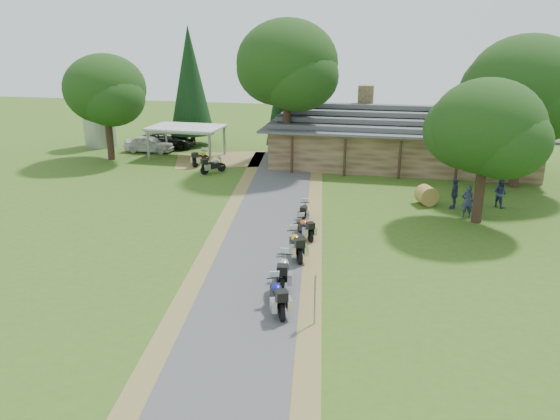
% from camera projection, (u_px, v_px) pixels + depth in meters
% --- Properties ---
extents(ground, '(120.00, 120.00, 0.00)m').
position_uv_depth(ground, '(250.00, 287.00, 23.22)').
color(ground, '#365618').
rests_on(ground, ground).
extents(driveway, '(51.95, 51.95, 0.00)m').
position_uv_depth(driveway, '(261.00, 250.00, 27.03)').
color(driveway, '#424244').
rests_on(driveway, ground).
extents(lodge, '(21.40, 9.40, 4.90)m').
position_uv_depth(lodge, '(401.00, 135.00, 43.52)').
color(lodge, brown).
rests_on(lodge, ground).
extents(silo, '(2.89, 2.89, 5.86)m').
position_uv_depth(silo, '(98.00, 115.00, 50.73)').
color(silo, gray).
rests_on(silo, ground).
extents(carport, '(6.27, 4.30, 2.66)m').
position_uv_depth(carport, '(187.00, 142.00, 46.66)').
color(carport, silver).
rests_on(carport, ground).
extents(car_white_sedan, '(2.39, 5.62, 1.87)m').
position_uv_depth(car_white_sedan, '(149.00, 142.00, 48.74)').
color(car_white_sedan, white).
rests_on(car_white_sedan, ground).
extents(car_dark_suv, '(4.42, 6.37, 2.25)m').
position_uv_depth(car_dark_suv, '(164.00, 137.00, 49.97)').
color(car_dark_suv, black).
rests_on(car_dark_suv, ground).
extents(motorcycle_row_a, '(1.43, 2.12, 1.39)m').
position_uv_depth(motorcycle_row_a, '(277.00, 294.00, 21.01)').
color(motorcycle_row_a, navy).
rests_on(motorcycle_row_a, ground).
extents(motorcycle_row_b, '(0.96, 2.16, 1.43)m').
position_uv_depth(motorcycle_row_b, '(284.00, 269.00, 23.18)').
color(motorcycle_row_b, '#A2A4AA').
rests_on(motorcycle_row_b, ground).
extents(motorcycle_row_c, '(1.44, 2.18, 1.42)m').
position_uv_depth(motorcycle_row_c, '(296.00, 243.00, 26.03)').
color(motorcycle_row_c, gold).
rests_on(motorcycle_row_c, ground).
extents(motorcycle_row_d, '(1.42, 1.77, 1.19)m').
position_uv_depth(motorcycle_row_d, '(305.00, 227.00, 28.59)').
color(motorcycle_row_d, '#DB4C1A').
rests_on(motorcycle_row_d, ground).
extents(motorcycle_row_e, '(0.69, 1.74, 1.17)m').
position_uv_depth(motorcycle_row_e, '(304.00, 211.00, 31.12)').
color(motorcycle_row_e, black).
rests_on(motorcycle_row_e, ground).
extents(motorcycle_carport_a, '(1.06, 2.05, 1.34)m').
position_uv_depth(motorcycle_carport_a, '(200.00, 157.00, 44.01)').
color(motorcycle_carport_a, '#CDCF1A').
rests_on(motorcycle_carport_a, ground).
extents(motorcycle_carport_b, '(1.72, 1.90, 1.33)m').
position_uv_depth(motorcycle_carport_b, '(213.00, 165.00, 41.60)').
color(motorcycle_carport_b, gray).
rests_on(motorcycle_carport_b, ground).
extents(person_a, '(0.71, 0.56, 2.26)m').
position_uv_depth(person_a, '(468.00, 199.00, 31.54)').
color(person_a, navy).
rests_on(person_a, ground).
extents(person_b, '(0.72, 0.72, 2.09)m').
position_uv_depth(person_b, '(500.00, 191.00, 33.41)').
color(person_b, navy).
rests_on(person_b, ground).
extents(person_c, '(0.61, 0.73, 2.20)m').
position_uv_depth(person_c, '(455.00, 191.00, 33.13)').
color(person_c, navy).
rests_on(person_c, ground).
extents(hay_bale, '(1.51, 1.46, 1.19)m').
position_uv_depth(hay_bale, '(427.00, 195.00, 34.07)').
color(hay_bale, olive).
rests_on(hay_bale, ground).
extents(sign_post, '(0.36, 0.06, 2.01)m').
position_uv_depth(sign_post, '(315.00, 300.00, 19.93)').
color(sign_post, gray).
rests_on(sign_post, ground).
extents(oak_lodge_left, '(7.66, 7.66, 13.06)m').
position_uv_depth(oak_lodge_left, '(287.00, 84.00, 41.38)').
color(oak_lodge_left, black).
rests_on(oak_lodge_left, ground).
extents(oak_lodge_right, '(7.89, 7.89, 11.15)m').
position_uv_depth(oak_lodge_right, '(524.00, 106.00, 36.42)').
color(oak_lodge_right, black).
rests_on(oak_lodge_right, ground).
extents(oak_driveway, '(6.10, 6.10, 8.82)m').
position_uv_depth(oak_driveway, '(485.00, 146.00, 29.71)').
color(oak_driveway, black).
rests_on(oak_driveway, ground).
extents(oak_silo, '(6.64, 6.64, 9.49)m').
position_uv_depth(oak_silo, '(106.00, 103.00, 44.72)').
color(oak_silo, black).
rests_on(oak_silo, ground).
extents(cedar_near, '(3.38, 3.38, 10.84)m').
position_uv_depth(cedar_near, '(286.00, 92.00, 46.59)').
color(cedar_near, black).
rests_on(cedar_near, ground).
extents(cedar_far, '(4.13, 4.13, 10.92)m').
position_uv_depth(cedar_far, '(190.00, 87.00, 50.53)').
color(cedar_far, black).
rests_on(cedar_far, ground).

